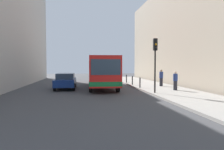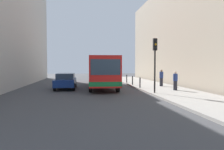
{
  "view_description": "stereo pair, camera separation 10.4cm",
  "coord_description": "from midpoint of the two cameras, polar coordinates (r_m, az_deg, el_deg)",
  "views": [
    {
      "loc": [
        -2.01,
        -18.0,
        2.21
      ],
      "look_at": [
        0.85,
        0.99,
        1.34
      ],
      "focal_mm": 33.3,
      "sensor_mm": 36.0,
      "label": 1
    },
    {
      "loc": [
        -1.91,
        -18.02,
        2.21
      ],
      "look_at": [
        0.85,
        0.99,
        1.34
      ],
      "focal_mm": 33.3,
      "sensor_mm": 36.0,
      "label": 2
    }
  ],
  "objects": [
    {
      "name": "ground_plane",
      "position": [
        18.25,
        -2.35,
        -4.36
      ],
      "size": [
        80.0,
        80.0,
        0.0
      ],
      "primitive_type": "plane",
      "color": "#424244"
    },
    {
      "name": "sidewalk",
      "position": [
        19.57,
        13.61,
        -3.74
      ],
      "size": [
        4.4,
        40.0,
        0.15
      ],
      "primitive_type": "cube",
      "color": "#9E9991",
      "rests_on": "ground"
    },
    {
      "name": "building_right",
      "position": [
        26.08,
        23.05,
        10.84
      ],
      "size": [
        7.0,
        32.0,
        12.08
      ],
      "primitive_type": "cube",
      "color": "#B2A38C",
      "rests_on": "ground"
    },
    {
      "name": "bus",
      "position": [
        21.22,
        -3.04,
        1.28
      ],
      "size": [
        2.97,
        11.11,
        3.0
      ],
      "rotation": [
        0.0,
        0.0,
        3.1
      ],
      "color": "red",
      "rests_on": "ground"
    },
    {
      "name": "car_beside_bus",
      "position": [
        20.16,
        -12.75,
        -1.52
      ],
      "size": [
        1.93,
        4.43,
        1.48
      ],
      "rotation": [
        0.0,
        0.0,
        3.12
      ],
      "color": "navy",
      "rests_on": "ground"
    },
    {
      "name": "traffic_light",
      "position": [
        16.03,
        11.6,
        5.39
      ],
      "size": [
        0.28,
        0.33,
        4.1
      ],
      "color": "black",
      "rests_on": "sidewalk"
    },
    {
      "name": "bollard_near",
      "position": [
        19.55,
        7.54,
        -2.08
      ],
      "size": [
        0.11,
        0.11,
        0.95
      ],
      "primitive_type": "cylinder",
      "color": "black",
      "rests_on": "sidewalk"
    },
    {
      "name": "bollard_mid",
      "position": [
        22.33,
        5.48,
        -1.48
      ],
      "size": [
        0.11,
        0.11,
        0.95
      ],
      "primitive_type": "cylinder",
      "color": "black",
      "rests_on": "sidewalk"
    },
    {
      "name": "bollard_far",
      "position": [
        25.14,
        3.88,
        -1.02
      ],
      "size": [
        0.11,
        0.11,
        0.95
      ],
      "primitive_type": "cylinder",
      "color": "black",
      "rests_on": "sidewalk"
    },
    {
      "name": "pedestrian_near_signal",
      "position": [
        18.19,
        16.85,
        -1.54
      ],
      "size": [
        0.38,
        0.38,
        1.58
      ],
      "rotation": [
        0.0,
        0.0,
        6.2
      ],
      "color": "#26262D",
      "rests_on": "sidewalk"
    },
    {
      "name": "pedestrian_mid_sidewalk",
      "position": [
        21.4,
        13.22,
        -0.78
      ],
      "size": [
        0.38,
        0.38,
        1.66
      ],
      "rotation": [
        0.0,
        0.0,
        4.65
      ],
      "color": "#26262D",
      "rests_on": "sidewalk"
    }
  ]
}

